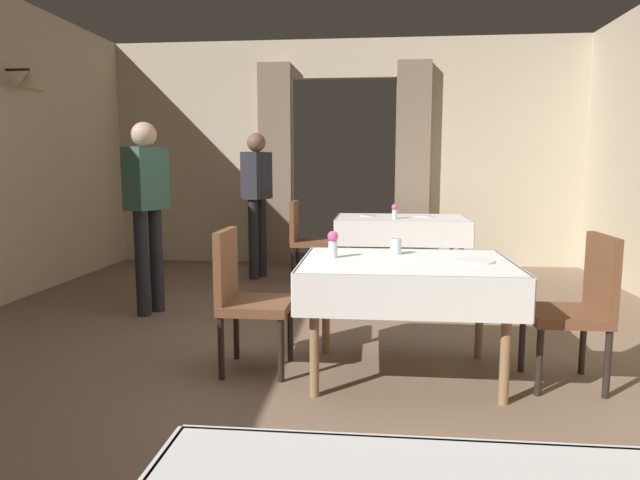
# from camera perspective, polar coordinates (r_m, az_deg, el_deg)

# --- Properties ---
(ground) EXTENTS (10.08, 10.08, 0.00)m
(ground) POSITION_cam_1_polar(r_m,az_deg,el_deg) (3.64, -1.52, -13.87)
(ground) COLOR #7A604C
(wall_back) EXTENTS (6.40, 0.27, 3.00)m
(wall_back) POSITION_cam_1_polar(r_m,az_deg,el_deg) (7.55, 2.47, 9.08)
(wall_back) COLOR beige
(wall_back) RESTS_ON ground
(dining_table_mid) EXTENTS (1.31, 1.00, 0.75)m
(dining_table_mid) POSITION_cam_1_polar(r_m,az_deg,el_deg) (3.50, 8.88, -3.56)
(dining_table_mid) COLOR olive
(dining_table_mid) RESTS_ON ground
(dining_table_far) EXTENTS (1.51, 0.96, 0.75)m
(dining_table_far) POSITION_cam_1_polar(r_m,az_deg,el_deg) (6.46, 8.43, 1.55)
(dining_table_far) COLOR olive
(dining_table_far) RESTS_ON ground
(chair_mid_right) EXTENTS (0.44, 0.44, 0.93)m
(chair_mid_right) POSITION_cam_1_polar(r_m,az_deg,el_deg) (3.69, 25.28, -5.91)
(chair_mid_right) COLOR black
(chair_mid_right) RESTS_ON ground
(chair_mid_left) EXTENTS (0.45, 0.44, 0.93)m
(chair_mid_left) POSITION_cam_1_polar(r_m,az_deg,el_deg) (3.63, -7.86, -5.46)
(chair_mid_left) COLOR black
(chair_mid_left) RESTS_ON ground
(chair_far_left) EXTENTS (0.44, 0.44, 0.93)m
(chair_far_left) POSITION_cam_1_polar(r_m,az_deg,el_deg) (6.50, -1.66, 0.41)
(chair_far_left) COLOR black
(chair_far_left) RESTS_ON ground
(flower_vase_mid) EXTENTS (0.07, 0.07, 0.17)m
(flower_vase_mid) POSITION_cam_1_polar(r_m,az_deg,el_deg) (3.53, 1.34, -0.34)
(flower_vase_mid) COLOR silver
(flower_vase_mid) RESTS_ON dining_table_mid
(glass_mid_b) EXTENTS (0.08, 0.08, 0.11)m
(glass_mid_b) POSITION_cam_1_polar(r_m,az_deg,el_deg) (3.71, 7.85, -0.66)
(glass_mid_b) COLOR silver
(glass_mid_b) RESTS_ON dining_table_mid
(plate_mid_c) EXTENTS (0.24, 0.24, 0.01)m
(plate_mid_c) POSITION_cam_1_polar(r_m,az_deg,el_deg) (3.52, 15.74, -2.09)
(plate_mid_c) COLOR white
(plate_mid_c) RESTS_ON dining_table_mid
(flower_vase_far) EXTENTS (0.07, 0.07, 0.17)m
(flower_vase_far) POSITION_cam_1_polar(r_m,az_deg,el_deg) (6.22, 7.75, 3.02)
(flower_vase_far) COLOR silver
(flower_vase_far) RESTS_ON dining_table_far
(plate_far_b) EXTENTS (0.22, 0.22, 0.01)m
(plate_far_b) POSITION_cam_1_polar(r_m,az_deg,el_deg) (6.53, 10.80, 2.43)
(plate_far_b) COLOR white
(plate_far_b) RESTS_ON dining_table_far
(plate_far_c) EXTENTS (0.19, 0.19, 0.01)m
(plate_far_c) POSITION_cam_1_polar(r_m,az_deg,el_deg) (6.53, 5.00, 2.54)
(plate_far_c) COLOR white
(plate_far_c) RESTS_ON dining_table_far
(person_waiter_by_doorway) EXTENTS (0.33, 0.41, 1.72)m
(person_waiter_by_doorway) POSITION_cam_1_polar(r_m,az_deg,el_deg) (5.15, -17.51, 3.84)
(person_waiter_by_doorway) COLOR black
(person_waiter_by_doorway) RESTS_ON ground
(person_diner_standing_aside) EXTENTS (0.33, 0.41, 1.72)m
(person_diner_standing_aside) POSITION_cam_1_polar(r_m,az_deg,el_deg) (6.58, -6.55, 4.90)
(person_diner_standing_aside) COLOR black
(person_diner_standing_aside) RESTS_ON ground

